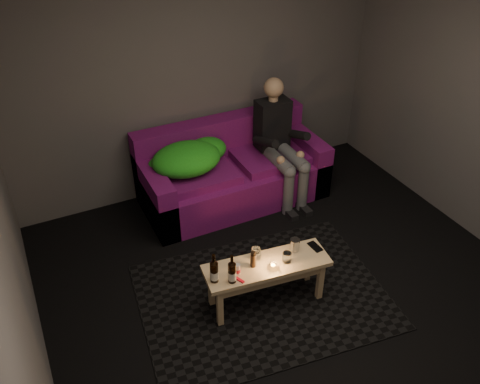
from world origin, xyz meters
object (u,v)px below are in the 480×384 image
object	(u,v)px
beer_bottle_a	(214,271)
steel_cup	(295,245)
coffee_table	(267,271)
beer_bottle_b	(232,272)
sofa	(231,173)
person	(279,140)

from	to	relation	value
beer_bottle_a	steel_cup	size ratio (longest dim) A/B	2.39
coffee_table	beer_bottle_b	size ratio (longest dim) A/B	4.12
coffee_table	steel_cup	size ratio (longest dim) A/B	9.61
sofa	person	size ratio (longest dim) A/B	1.50
beer_bottle_a	beer_bottle_b	xyz separation A→B (m)	(0.12, -0.06, -0.00)
sofa	beer_bottle_b	distance (m)	1.75
sofa	steel_cup	world-z (taller)	sofa
sofa	beer_bottle_a	xyz separation A→B (m)	(-0.86, -1.51, 0.22)
beer_bottle_b	beer_bottle_a	bearing A→B (deg)	151.33
beer_bottle_a	beer_bottle_b	size ratio (longest dim) A/B	1.02
sofa	steel_cup	size ratio (longest dim) A/B	17.48
coffee_table	beer_bottle_a	world-z (taller)	beer_bottle_a
beer_bottle_b	sofa	bearing A→B (deg)	64.80
person	steel_cup	bearing A→B (deg)	-114.54
sofa	coffee_table	bearing A→B (deg)	-104.96
person	beer_bottle_a	distance (m)	1.90
steel_cup	beer_bottle_b	bearing A→B (deg)	-170.63
person	steel_cup	distance (m)	1.46
steel_cup	sofa	bearing A→B (deg)	85.26
person	beer_bottle_a	world-z (taller)	person
beer_bottle_a	steel_cup	xyz separation A→B (m)	(0.74, 0.04, -0.04)
steel_cup	coffee_table	bearing A→B (deg)	-170.74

